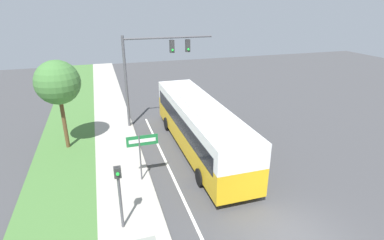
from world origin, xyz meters
TOP-DOWN VIEW (x-y plane):
  - ground_plane at (0.00, 0.00)m, footprint 80.00×80.00m
  - bus at (-1.21, 8.52)m, footprint 2.71×12.36m
  - signal_gantry at (-3.09, 13.71)m, footprint 6.61×0.41m
  - pedestrian_signal at (-6.57, 2.60)m, footprint 0.28×0.34m
  - street_sign at (-5.18, 5.98)m, footprint 1.60×0.08m
  - roadside_tree at (-9.27, 11.30)m, footprint 2.68×2.68m

SIDE VIEW (x-z plane):
  - ground_plane at x=0.00m, z-range 0.00..0.00m
  - bus at x=-1.21m, z-range 0.16..3.50m
  - street_sign at x=-5.18m, z-range 0.64..3.34m
  - pedestrian_signal at x=-6.57m, z-range 0.54..3.52m
  - roadside_tree at x=-9.27m, z-range 1.56..7.20m
  - signal_gantry at x=-3.09m, z-range 1.46..8.23m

